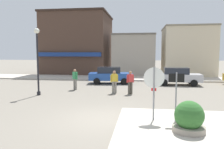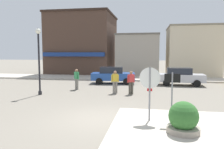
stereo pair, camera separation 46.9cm
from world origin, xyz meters
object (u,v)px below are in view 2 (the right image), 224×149
(pedestrian_crossing_far, at_px, (115,81))
(planter, at_px, (183,121))
(one_way_sign, at_px, (172,92))
(stop_sign, at_px, (150,87))
(pedestrian_crossing_near, at_px, (131,82))
(parked_car_nearest, at_px, (113,75))
(lamp_post, at_px, (39,51))
(parked_car_second, at_px, (180,76))
(pedestrian_kerb_side, at_px, (77,79))

(pedestrian_crossing_far, bearing_deg, planter, -65.17)
(one_way_sign, xyz_separation_m, pedestrian_crossing_far, (-3.25, 6.54, -0.46))
(stop_sign, relative_size, pedestrian_crossing_near, 1.43)
(pedestrian_crossing_far, bearing_deg, parked_car_nearest, 101.36)
(parked_car_nearest, xyz_separation_m, pedestrian_crossing_far, (1.00, -4.99, 0.06))
(stop_sign, height_order, parked_car_nearest, stop_sign)
(planter, bearing_deg, pedestrian_crossing_far, 114.83)
(lamp_post, height_order, pedestrian_crossing_near, lamp_post)
(parked_car_nearest, distance_m, pedestrian_crossing_far, 5.09)
(lamp_post, xyz_separation_m, parked_car_nearest, (4.01, 6.36, -2.15))
(pedestrian_crossing_near, bearing_deg, one_way_sign, -71.74)
(stop_sign, xyz_separation_m, lamp_post, (-7.41, 5.09, 1.44))
(one_way_sign, xyz_separation_m, parked_car_second, (1.84, 11.38, -0.52))
(pedestrian_crossing_far, bearing_deg, one_way_sign, -63.57)
(stop_sign, xyz_separation_m, pedestrian_crossing_near, (-1.26, 6.32, -0.65))
(stop_sign, bearing_deg, pedestrian_crossing_far, 110.39)
(parked_car_nearest, distance_m, pedestrian_kerb_side, 4.48)
(lamp_post, xyz_separation_m, pedestrian_crossing_near, (6.15, 1.23, -2.09))
(one_way_sign, relative_size, pedestrian_crossing_far, 1.30)
(planter, bearing_deg, one_way_sign, 104.46)
(stop_sign, height_order, pedestrian_kerb_side, stop_sign)
(stop_sign, bearing_deg, lamp_post, 145.53)
(planter, relative_size, parked_car_second, 0.30)
(parked_car_second, height_order, pedestrian_crossing_near, pedestrian_crossing_near)
(pedestrian_crossing_near, bearing_deg, pedestrian_kerb_side, 164.11)
(stop_sign, xyz_separation_m, pedestrian_kerb_side, (-5.62, 7.56, -0.65))
(lamp_post, bearing_deg, pedestrian_crossing_near, 11.28)
(one_way_sign, relative_size, parked_car_second, 0.52)
(stop_sign, distance_m, pedestrian_crossing_near, 6.47)
(planter, height_order, lamp_post, lamp_post)
(planter, height_order, pedestrian_kerb_side, pedestrian_kerb_side)
(lamp_post, distance_m, pedestrian_crossing_near, 6.61)
(planter, relative_size, lamp_post, 0.27)
(lamp_post, relative_size, pedestrian_crossing_far, 2.82)
(planter, bearing_deg, stop_sign, 133.77)
(planter, distance_m, pedestrian_kerb_side, 11.05)
(parked_car_nearest, bearing_deg, one_way_sign, -69.75)
(stop_sign, xyz_separation_m, parked_car_nearest, (-3.40, 11.45, -0.71))
(planter, height_order, pedestrian_crossing_near, pedestrian_crossing_near)
(parked_car_second, bearing_deg, pedestrian_crossing_far, -136.45)
(stop_sign, distance_m, one_way_sign, 0.88)
(one_way_sign, distance_m, pedestrian_kerb_side, 10.02)
(parked_car_nearest, bearing_deg, stop_sign, -73.45)
(planter, height_order, parked_car_nearest, parked_car_nearest)
(parked_car_nearest, relative_size, parked_car_second, 1.03)
(pedestrian_crossing_near, relative_size, pedestrian_kerb_side, 1.00)
(one_way_sign, xyz_separation_m, lamp_post, (-8.26, 5.17, 1.63))
(parked_car_nearest, bearing_deg, planter, -70.24)
(parked_car_second, distance_m, pedestrian_crossing_near, 6.36)
(parked_car_nearest, relative_size, pedestrian_crossing_near, 2.59)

